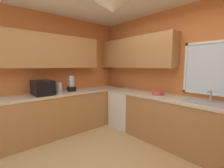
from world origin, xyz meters
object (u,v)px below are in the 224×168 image
Objects in this scene: dishwasher at (125,109)px; sink_assembly at (207,102)px; blender_appliance at (71,84)px; microwave at (43,88)px; kettle at (59,88)px; bowl at (158,93)px.

sink_assembly is at bearing 1.16° from dishwasher.
blender_appliance is (-2.43, -1.12, 0.15)m from sink_assembly.
kettle is (0.02, 0.34, -0.03)m from microwave.
bowl is 0.66× the size of blender_appliance.
blender_appliance reaches higher than kettle.
bowl is at bearing 48.49° from microwave.
bowl is (1.53, 1.41, -0.07)m from kettle.
kettle is 0.95× the size of bowl.
sink_assembly is 0.89m from bowl.
sink_assembly reaches higher than dishwasher.
dishwasher is 1.63m from kettle.
microwave is 0.63m from blender_appliance.
blender_appliance reaches higher than bowl.
kettle is 0.30m from blender_appliance.
microwave reaches higher than kettle.
dishwasher is at bearing -178.84° from sink_assembly.
microwave is at bearing -111.03° from dishwasher.
blender_appliance reaches higher than microwave.
kettle is 0.63× the size of blender_appliance.
dishwasher is 1.28× the size of sink_assembly.
sink_assembly reaches higher than bowl.
bowl is (1.55, 1.75, -0.10)m from microwave.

